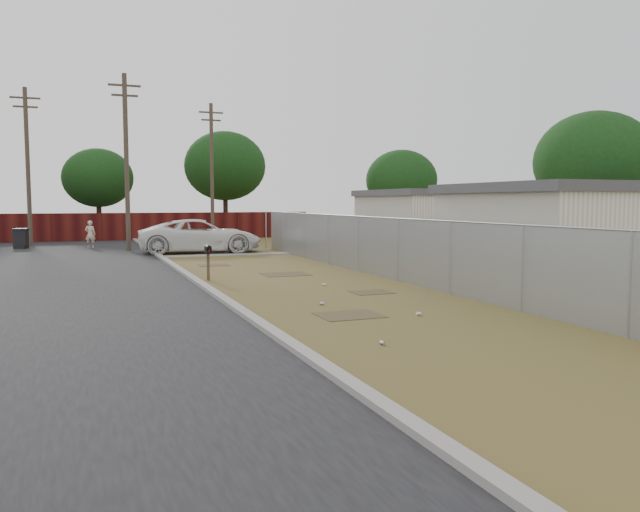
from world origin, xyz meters
name	(u,v)px	position (x,y,z in m)	size (l,w,h in m)	color
ground	(307,286)	(0.00, 0.00, 0.00)	(120.00, 120.00, 0.00)	brown
street	(70,267)	(-6.76, 8.05, 0.02)	(15.10, 60.00, 0.12)	black
chainlink_fence	(384,254)	(3.12, 1.03, 0.80)	(0.10, 27.06, 2.02)	gray
privacy_fence	(85,227)	(-6.00, 25.00, 0.90)	(30.00, 0.12, 1.80)	#4D1410
utility_poles	(127,164)	(-3.67, 20.67, 4.69)	(12.60, 8.24, 9.00)	#473B2F
houses	(506,226)	(9.70, 3.13, 1.56)	(9.30, 17.24, 3.10)	white
horizon_trees	(196,169)	(0.84, 23.56, 4.63)	(33.32, 31.94, 7.78)	#2F2115
mailbox	(208,252)	(-2.53, 2.30, 0.91)	(0.18, 0.49, 1.15)	brown
pickup_truck	(200,236)	(-0.75, 13.42, 0.83)	(2.76, 5.99, 1.67)	white
pedestrian	(90,234)	(-5.81, 18.62, 0.75)	(0.55, 0.36, 1.51)	beige
trash_bin	(21,238)	(-9.31, 19.47, 0.56)	(0.84, 0.91, 1.10)	black
scattered_litter	(357,307)	(-0.29, -4.28, 0.04)	(2.16, 7.73, 0.07)	silver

